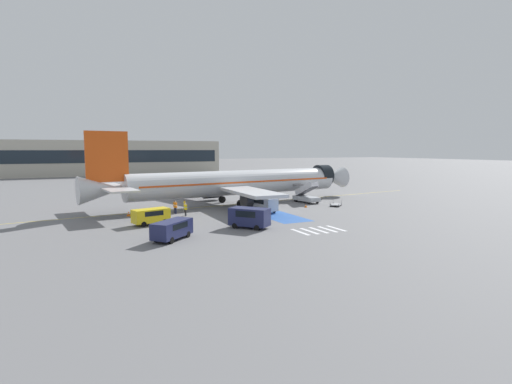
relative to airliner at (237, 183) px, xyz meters
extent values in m
plane|color=slate|center=(-0.94, 0.67, -3.53)|extent=(600.00, 600.00, 0.00)
cube|color=gold|center=(0.61, 0.08, -3.52)|extent=(80.72, 10.30, 0.01)
cube|color=#2856A8|center=(0.61, -13.86, -3.52)|extent=(4.48, 9.40, 0.01)
cube|color=silver|center=(-2.39, -23.43, -3.52)|extent=(0.44, 3.60, 0.01)
cube|color=silver|center=(-1.19, -23.43, -3.52)|extent=(0.44, 3.60, 0.01)
cube|color=silver|center=(0.01, -23.43, -3.52)|extent=(0.44, 3.60, 0.01)
cube|color=silver|center=(1.21, -23.43, -3.52)|extent=(0.44, 3.60, 0.01)
cube|color=silver|center=(2.41, -23.43, -3.52)|extent=(0.44, 3.60, 0.01)
cylinder|color=silver|center=(0.61, 0.08, 0.02)|extent=(37.53, 8.59, 3.99)
cone|color=silver|center=(21.30, 2.67, 0.02)|extent=(4.84, 4.42, 3.91)
cone|color=silver|center=(-20.88, -2.61, 0.02)|extent=(6.41, 4.54, 3.83)
cylinder|color=black|center=(18.33, 2.29, 0.52)|extent=(2.87, 4.29, 4.03)
cube|color=#DB4C14|center=(0.61, 0.08, 0.22)|extent=(34.58, 8.30, 0.24)
cube|color=silver|center=(-3.54, 7.53, -0.58)|extent=(8.54, 15.76, 0.44)
cylinder|color=#38383D|center=(-2.11, 6.59, -1.99)|extent=(3.29, 2.69, 2.33)
cube|color=silver|center=(-1.57, -8.17, -0.58)|extent=(5.01, 15.10, 0.44)
cylinder|color=#38383D|center=(-0.42, -6.91, -1.99)|extent=(3.29, 2.69, 2.33)
cube|color=#DB4C14|center=(-19.99, -2.50, 4.44)|extent=(5.59, 1.05, 6.85)
cube|color=silver|center=(-19.87, 1.33, 0.22)|extent=(4.35, 6.78, 0.24)
cube|color=silver|center=(-18.92, -6.19, 0.22)|extent=(4.35, 6.78, 0.24)
cylinder|color=#38383D|center=(13.57, 1.70, -1.74)|extent=(0.20, 0.20, 2.73)
cylinder|color=black|center=(13.57, 1.70, -3.11)|extent=(0.87, 0.38, 0.84)
cylinder|color=#38383D|center=(-1.50, 2.93, -1.78)|extent=(0.24, 0.24, 2.40)
cylinder|color=black|center=(-1.50, 2.93, -2.98)|extent=(1.17, 0.73, 1.10)
cylinder|color=#38383D|center=(-0.73, -3.21, -1.78)|extent=(0.24, 0.24, 2.40)
cylinder|color=black|center=(-0.73, -3.21, -2.98)|extent=(1.17, 0.73, 1.10)
cube|color=#ADB2BA|center=(11.36, -3.21, -2.83)|extent=(2.78, 5.04, 0.70)
cylinder|color=black|center=(10.23, -1.66, -3.18)|extent=(0.31, 0.72, 0.70)
cylinder|color=black|center=(12.08, -1.42, -3.18)|extent=(0.31, 0.72, 0.70)
cylinder|color=black|center=(10.64, -4.99, -3.18)|extent=(0.31, 0.72, 0.70)
cylinder|color=black|center=(12.50, -4.76, -3.18)|extent=(0.31, 0.72, 0.70)
cube|color=#4C4C51|center=(11.36, -3.21, -1.59)|extent=(1.93, 4.29, 1.92)
cube|color=#4C4C51|center=(11.08, -0.95, -0.70)|extent=(1.77, 1.30, 0.12)
cube|color=silver|center=(10.60, -3.30, -1.11)|extent=(0.61, 4.43, 2.65)
cube|color=silver|center=(12.13, -3.11, -1.11)|extent=(0.61, 4.43, 2.65)
cube|color=#38383D|center=(-7.90, 22.16, -2.75)|extent=(8.23, 2.88, 0.60)
cube|color=silver|center=(-11.86, 22.35, -2.25)|extent=(1.91, 2.46, 1.60)
cube|color=black|center=(-12.76, 22.39, -1.93)|extent=(0.13, 2.00, 0.70)
cylinder|color=#B7BCC4|center=(-7.54, 22.15, -1.32)|extent=(5.69, 2.51, 2.25)
cylinder|color=gold|center=(-7.54, 22.15, -1.32)|extent=(0.46, 2.31, 2.30)
cylinder|color=black|center=(-11.56, 21.15, -3.05)|extent=(0.97, 0.32, 0.96)
cylinder|color=black|center=(-11.45, 23.52, -3.05)|extent=(0.97, 0.32, 0.96)
cylinder|color=black|center=(-7.51, 20.96, -3.05)|extent=(0.97, 0.32, 0.96)
cylinder|color=black|center=(-7.39, 23.33, -3.05)|extent=(0.97, 0.32, 0.96)
cylinder|color=black|center=(-5.25, 20.85, -3.05)|extent=(0.97, 0.32, 0.96)
cylinder|color=black|center=(-5.14, 23.22, -3.05)|extent=(0.97, 0.32, 0.96)
cube|color=silver|center=(0.33, -9.04, -2.32)|extent=(2.54, 4.97, 1.76)
cube|color=black|center=(0.33, -9.04, -1.93)|extent=(2.22, 2.87, 0.64)
cylinder|color=black|center=(-0.72, -7.72, -3.21)|extent=(0.30, 0.66, 0.64)
cylinder|color=black|center=(0.91, -7.45, -3.21)|extent=(0.30, 0.66, 0.64)
cylinder|color=black|center=(-0.24, -10.62, -3.21)|extent=(0.30, 0.66, 0.64)
cylinder|color=black|center=(1.39, -10.36, -3.21)|extent=(0.30, 0.66, 0.64)
cube|color=#1E234C|center=(-15.82, -21.08, -2.41)|extent=(4.84, 4.67, 1.59)
cube|color=black|center=(-15.82, -21.08, -2.06)|extent=(3.27, 3.23, 0.57)
cylinder|color=black|center=(-15.33, -19.42, -3.21)|extent=(0.61, 0.58, 0.64)
cylinder|color=black|center=(-14.12, -20.73, -3.21)|extent=(0.61, 0.58, 0.64)
cylinder|color=black|center=(-17.52, -21.43, -3.21)|extent=(0.61, 0.58, 0.64)
cylinder|color=black|center=(-16.31, -22.74, -3.21)|extent=(0.61, 0.58, 0.64)
cube|color=#1E234C|center=(-6.45, -19.02, -2.21)|extent=(4.44, 4.77, 1.99)
cube|color=black|center=(-6.45, -19.02, -1.77)|extent=(3.19, 3.23, 0.72)
cylinder|color=black|center=(-4.83, -19.49, -3.21)|extent=(0.56, 0.62, 0.64)
cylinder|color=black|center=(-6.30, -20.70, -3.21)|extent=(0.56, 0.62, 0.64)
cylinder|color=black|center=(-6.59, -17.35, -3.21)|extent=(0.56, 0.62, 0.64)
cylinder|color=black|center=(-8.06, -18.56, -3.21)|extent=(0.56, 0.62, 0.64)
cube|color=yellow|center=(-16.18, -12.05, -2.42)|extent=(4.57, 2.87, 1.58)
cube|color=black|center=(-16.18, -12.05, -2.07)|extent=(2.73, 2.44, 0.57)
cylinder|color=black|center=(-17.24, -13.21, -3.21)|extent=(0.67, 0.35, 0.64)
cylinder|color=black|center=(-17.66, -11.51, -3.21)|extent=(0.67, 0.35, 0.64)
cylinder|color=black|center=(-14.69, -12.58, -3.21)|extent=(0.67, 0.35, 0.64)
cylinder|color=black|center=(-15.11, -10.88, -3.21)|extent=(0.67, 0.35, 0.64)
cube|color=gray|center=(13.38, -8.70, -3.27)|extent=(2.93, 2.86, 0.12)
cylinder|color=black|center=(13.05, -9.88, -3.33)|extent=(0.36, 0.34, 0.40)
cylinder|color=black|center=(12.18, -8.94, -3.33)|extent=(0.36, 0.34, 0.40)
cylinder|color=black|center=(14.58, -8.47, -3.33)|extent=(0.36, 0.34, 0.40)
cylinder|color=black|center=(13.71, -7.53, -3.33)|extent=(0.36, 0.34, 0.40)
cylinder|color=gray|center=(12.97, -10.02, -2.93)|extent=(0.05, 0.05, 0.55)
cylinder|color=gray|center=(12.03, -9.01, -2.93)|extent=(0.05, 0.05, 0.55)
cylinder|color=gray|center=(14.73, -8.40, -2.93)|extent=(0.05, 0.05, 0.55)
cylinder|color=gray|center=(13.79, -7.39, -2.93)|extent=(0.05, 0.05, 0.55)
cylinder|color=#191E38|center=(-11.48, -5.47, -3.09)|extent=(0.14, 0.14, 0.87)
cylinder|color=#191E38|center=(-11.61, -5.37, -3.09)|extent=(0.14, 0.14, 0.87)
cube|color=orange|center=(-11.55, -5.42, -2.31)|extent=(0.47, 0.43, 0.69)
cube|color=silver|center=(-11.55, -5.42, -2.31)|extent=(0.48, 0.44, 0.06)
sphere|color=tan|center=(-11.55, -5.42, -1.84)|extent=(0.24, 0.24, 0.24)
cylinder|color=#2D2D33|center=(-10.78, -7.63, -3.10)|extent=(0.14, 0.14, 0.85)
cylinder|color=#2D2D33|center=(-10.72, -7.79, -3.10)|extent=(0.14, 0.14, 0.85)
cube|color=yellow|center=(-10.75, -7.71, -2.34)|extent=(0.35, 0.47, 0.67)
cube|color=silver|center=(-10.75, -7.71, -2.34)|extent=(0.36, 0.48, 0.06)
sphere|color=beige|center=(-10.75, -7.71, -1.89)|extent=(0.23, 0.23, 0.23)
cylinder|color=#2D2D33|center=(-9.93, -4.29, -3.09)|extent=(0.14, 0.14, 0.86)
cylinder|color=#2D2D33|center=(-10.00, -4.45, -3.09)|extent=(0.14, 0.14, 0.86)
cube|color=yellow|center=(-9.96, -4.37, -2.32)|extent=(0.37, 0.47, 0.68)
cube|color=silver|center=(-9.96, -4.37, -2.32)|extent=(0.38, 0.49, 0.06)
sphere|color=brown|center=(-9.96, -4.37, -1.87)|extent=(0.23, 0.23, 0.23)
cylinder|color=#2D2D33|center=(-11.25, -4.25, -3.11)|extent=(0.14, 0.14, 0.84)
cylinder|color=#2D2D33|center=(-11.42, -4.30, -3.11)|extent=(0.14, 0.14, 0.84)
cube|color=orange|center=(-11.33, -4.27, -2.36)|extent=(0.47, 0.33, 0.66)
cube|color=silver|center=(-11.33, -4.27, -2.36)|extent=(0.48, 0.34, 0.06)
sphere|color=brown|center=(-11.33, -4.27, -1.91)|extent=(0.23, 0.23, 0.23)
cone|color=orange|center=(-17.72, -4.52, -3.20)|extent=(0.58, 0.58, 0.64)
cylinder|color=white|center=(-17.72, -4.52, -3.17)|extent=(0.32, 0.32, 0.08)
cone|color=orange|center=(8.24, -7.92, -3.28)|extent=(0.45, 0.45, 0.49)
cylinder|color=white|center=(8.24, -7.92, -3.25)|extent=(0.24, 0.24, 0.06)
cube|color=#B2AD9E|center=(-14.23, 88.90, 2.46)|extent=(83.36, 12.00, 11.97)
cube|color=#19232D|center=(-14.23, 82.85, 3.06)|extent=(80.02, 0.10, 4.19)
camera|label=1|loc=(-25.07, -59.81, 5.42)|focal=28.00mm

